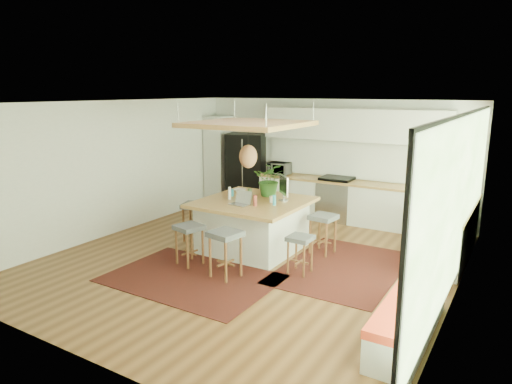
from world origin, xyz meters
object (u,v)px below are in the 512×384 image
Objects in this scene: stool_near_right at (226,256)px; stool_right_front at (300,252)px; stool_right_back at (323,234)px; island_plant at (270,183)px; laptop at (240,198)px; island at (253,225)px; microwave at (279,167)px; monitor at (284,187)px; fridge at (247,170)px; stool_left_side at (195,222)px; stool_near_left at (190,244)px.

stool_near_right is 1.19m from stool_right_front.
stool_right_back is 1.13× the size of island_plant.
stool_near_right is 2.00m from stool_right_back.
island is at bearing 91.68° from laptop.
microwave is at bearing 106.76° from stool_near_right.
monitor is at bearing 84.09° from stool_near_right.
island reaches higher than stool_right_front.
fridge is at bearing 133.27° from stool_right_front.
laptop is at bearing 110.23° from stool_near_right.
stool_right_front is at bearing -63.00° from fridge.
stool_near_right is at bearing -76.76° from island.
laptop reaches higher than stool_left_side.
stool_right_front is (1.24, -0.59, -0.11)m from island.
island is 2.57× the size of stool_right_back.
fridge reaches higher than island_plant.
stool_left_side is 1.45m from laptop.
fridge reaches higher than microwave.
laptop is at bearing 171.53° from stool_right_front.
island_plant reaches higher than laptop.
island is 2.66× the size of stool_near_left.
stool_right_front is 1.43m from monitor.
island is 1.37m from stool_near_right.
stool_right_back is at bearing -52.57° from fridge.
island_plant is at bearing 137.32° from stool_right_front.
island is at bearing 66.85° from stool_near_left.
monitor is (1.00, 1.48, 0.83)m from stool_near_left.
island_plant is (1.35, 0.60, 0.82)m from stool_left_side.
island is 5.08× the size of laptop.
stool_left_side reaches higher than stool_near_left.
laptop is at bearing -75.87° from fridge.
stool_left_side is 2.03× the size of laptop.
stool_right_front is at bearing -2.21° from laptop.
fridge is 2.44× the size of stool_near_right.
island_plant is at bearing 178.74° from stool_right_back.
laptop is 0.57× the size of island_plant.
stool_right_front is 0.98× the size of island_plant.
stool_right_back is (3.03, -2.23, -0.57)m from fridge.
laptop is at bearing -81.08° from monitor.
monitor is at bearing 59.11° from laptop.
island_plant is (1.92, -2.21, 0.25)m from fridge.
island_plant reaches higher than stool_left_side.
microwave is at bearing 133.66° from stool_right_back.
stool_near_right is 1.49× the size of monitor.
island_plant is at bearing -161.69° from monitor.
fridge is at bearing 124.39° from island.
fridge is 2.94m from island_plant.
island reaches higher than stool_near_right.
stool_right_back is 1.41× the size of microwave.
fridge is 3.37m from monitor.
monitor reaches higher than microwave.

